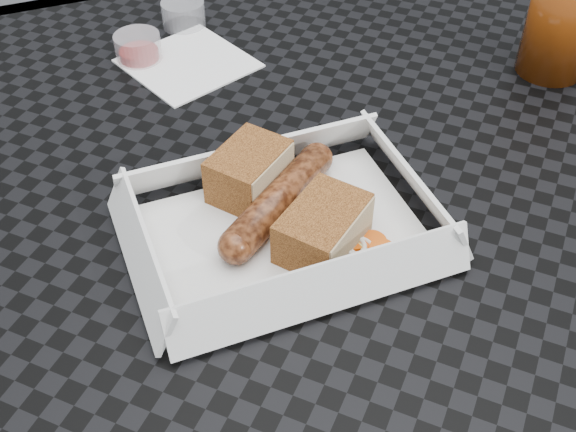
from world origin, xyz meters
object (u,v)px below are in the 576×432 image
object	(u,v)px
food_tray	(284,233)
drink_glass	(563,15)
patio_table	(361,194)
bratwurst	(279,200)

from	to	relation	value
food_tray	drink_glass	size ratio (longest dim) A/B	1.70
patio_table	food_tray	size ratio (longest dim) A/B	3.64
patio_table	bratwurst	size ratio (longest dim) A/B	6.14
bratwurst	drink_glass	world-z (taller)	drink_glass
food_tray	bratwurst	distance (m)	0.03
patio_table	bratwurst	distance (m)	0.17
patio_table	drink_glass	size ratio (longest dim) A/B	6.19
patio_table	bratwurst	world-z (taller)	bratwurst
patio_table	bratwurst	bearing A→B (deg)	-147.82
patio_table	drink_glass	xyz separation A→B (m)	(0.23, 0.03, 0.14)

